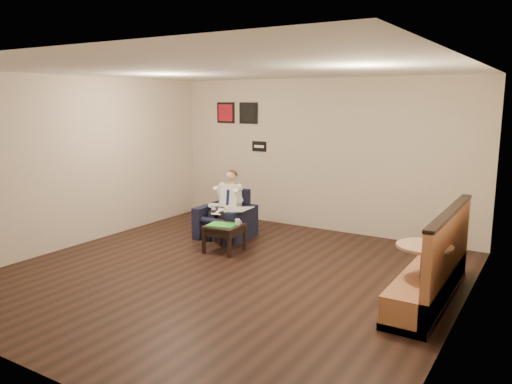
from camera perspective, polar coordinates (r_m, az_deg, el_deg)
The scene contains 19 objects.
ground at distance 7.09m, azimuth -3.25°, elevation -9.39°, with size 6.00×6.00×0.00m, color black.
wall_back at distance 9.34m, azimuth 7.27°, elevation 4.21°, with size 6.00×0.02×2.80m, color beige.
wall_front at distance 4.66m, azimuth -25.05°, elevation -3.01°, with size 6.00×0.02×2.80m, color beige.
wall_left at distance 8.80m, azimuth -19.62°, elevation 3.30°, with size 0.02×6.00×2.80m, color beige.
wall_right at distance 5.61m, azimuth 22.61°, elevation -0.68°, with size 0.02×6.00×2.80m, color beige.
ceiling at distance 6.68m, azimuth -3.50°, elevation 13.83°, with size 6.00×6.00×0.02m, color white.
seating_sign at distance 9.92m, azimuth 0.37°, elevation 5.24°, with size 0.32×0.02×0.20m, color black.
art_print_left at distance 10.32m, azimuth -3.47°, elevation 9.04°, with size 0.42×0.03×0.42m, color #B51623.
art_print_right at distance 10.01m, azimuth -0.86°, elevation 9.01°, with size 0.42×0.03×0.42m, color black.
armchair at distance 8.83m, azimuth -3.51°, elevation -2.59°, with size 0.85×0.85×0.83m, color black.
seated_man at distance 8.71m, azimuth -3.91°, elevation -1.75°, with size 0.54×0.81×1.13m, color white, non-canonical shape.
lap_papers at distance 8.65m, azimuth -4.23°, elevation -2.23°, with size 0.19×0.27×0.01m, color white.
newspaper at distance 8.54m, azimuth -1.91°, elevation -2.00°, with size 0.36×0.45×0.01m, color silver.
side_table at distance 8.06m, azimuth -3.63°, elevation -5.30°, with size 0.54×0.54×0.44m, color black.
green_folder at distance 8.00m, azimuth -3.90°, elevation -3.75°, with size 0.44×0.31×0.01m, color #2BDA31.
coffee_mug at distance 8.00m, azimuth -2.14°, elevation -3.43°, with size 0.08×0.08×0.09m, color white.
smartphone at distance 8.10m, azimuth -2.77°, elevation -3.56°, with size 0.14×0.07×0.01m, color black.
banquette at distance 6.38m, azimuth 19.21°, elevation -6.87°, with size 0.53×2.22×1.14m, color #A1633E.
cafe_table at distance 6.13m, azimuth 18.52°, elevation -9.28°, with size 0.63×0.63×0.79m, color #A57B59.
Camera 1 is at (3.83, -5.46, 2.41)m, focal length 35.00 mm.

